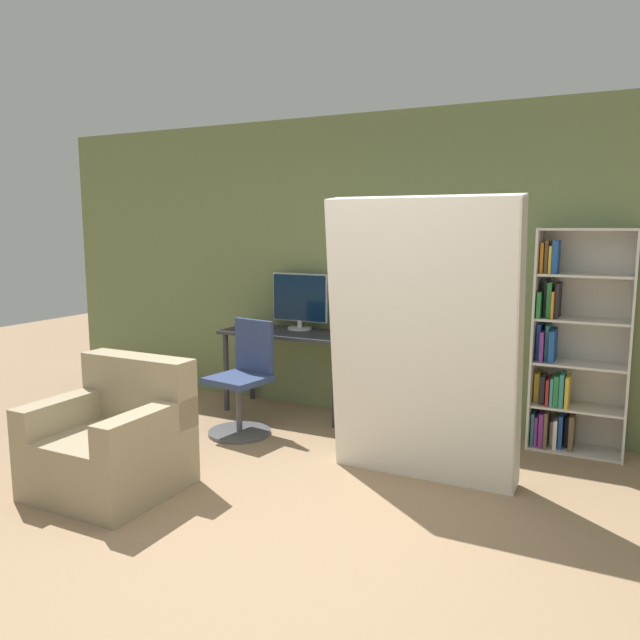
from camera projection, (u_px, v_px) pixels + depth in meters
name	position (u px, v px, depth m)	size (l,w,h in m)	color
ground_plane	(252.00, 565.00, 3.20)	(16.00, 16.00, 0.00)	#937556
wall_back	(421.00, 269.00, 5.40)	(8.00, 0.06, 2.70)	#6B7A4C
desk	(290.00, 344.00, 5.74)	(1.25, 0.56, 0.76)	#2D2D33
monitor	(300.00, 300.00, 5.80)	(0.56, 0.23, 0.52)	#B7B7BC
office_chair	(243.00, 388.00, 5.19)	(0.52, 0.52, 0.95)	#4C4C51
bookshelf	(570.00, 351.00, 4.78)	(0.69, 0.34, 1.71)	beige
mattress_near	(423.00, 342.00, 4.14)	(1.26, 0.42, 1.92)	silver
armchair	(115.00, 441.00, 4.10)	(0.85, 0.80, 0.85)	gray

